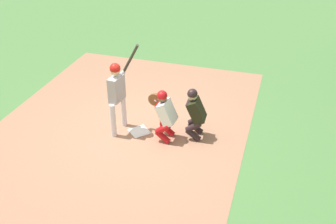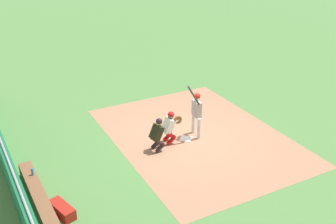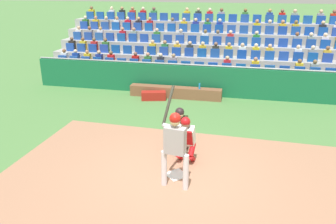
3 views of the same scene
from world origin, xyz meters
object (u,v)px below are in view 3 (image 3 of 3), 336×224
Objects in this scene: home_plate_umpire at (180,127)px; equipment_duffel_bag at (154,96)px; dugout_bench at (175,92)px; batter_at_plate at (175,142)px; water_bottle_on_bench at (199,86)px; home_plate_marker at (176,175)px; catcher_crouching at (185,137)px.

home_plate_umpire reaches higher than equipment_duffel_bag.
dugout_bench is 3.88× the size of equipment_duffel_bag.
batter_at_plate is 9.38× the size of water_bottle_on_bench.
batter_at_plate reaches higher than water_bottle_on_bench.
equipment_duffel_bag is at bearing -65.94° from home_plate_umpire.
water_bottle_on_bench reaches higher than home_plate_marker.
home_plate_marker is 5.99m from dugout_bench.
batter_at_plate is at bearing 101.17° from dugout_bench.
home_plate_umpire is 0.35× the size of dugout_bench.
catcher_crouching is at bearing -92.09° from batter_at_plate.
home_plate_umpire is at bearing 102.83° from dugout_bench.
batter_at_plate is 6.30m from equipment_duffel_bag.
dugout_bench is (1.20, -5.86, 0.20)m from home_plate_marker.
home_plate_umpire is 5.39× the size of water_bottle_on_bench.
batter_at_plate reaches higher than home_plate_umpire.
home_plate_umpire reaches higher than home_plate_marker.
dugout_bench is (1.25, -6.35, -0.90)m from batter_at_plate.
batter_at_plate is 1.74× the size of catcher_crouching.
batter_at_plate reaches higher than catcher_crouching.
catcher_crouching is at bearing -97.78° from home_plate_marker.
dugout_bench is (1.03, -4.53, -0.48)m from home_plate_umpire.
home_plate_marker is 0.20× the size of batter_at_plate.
equipment_duffel_bag is at bearing -69.78° from home_plate_marker.
home_plate_marker is at bearing 95.44° from equipment_duffel_bag.
catcher_crouching is (-0.09, -0.67, 0.70)m from home_plate_marker.
home_plate_marker is 1.84× the size of water_bottle_on_bench.
home_plate_umpire is 4.49m from equipment_duffel_bag.
home_plate_marker is 0.97m from catcher_crouching.
batter_at_plate reaches higher than home_plate_marker.
batter_at_plate is at bearing 95.85° from home_plate_marker.
batter_at_plate is at bearing 96.94° from home_plate_umpire.
home_plate_marker is at bearing 92.28° from water_bottle_on_bench.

